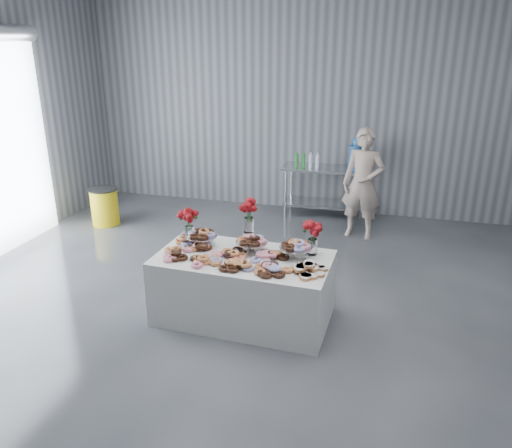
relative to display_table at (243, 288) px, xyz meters
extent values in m
plane|color=#33363A|center=(0.00, -0.46, -0.38)|extent=(9.00, 9.00, 0.00)
cube|color=gray|center=(0.00, 4.04, 1.62)|extent=(8.00, 0.04, 4.00)
cube|color=silver|center=(0.00, 0.00, 0.00)|extent=(1.94, 1.07, 0.75)
cube|color=silver|center=(0.40, 3.64, 0.51)|extent=(1.50, 0.60, 0.04)
cube|color=silver|center=(0.40, 3.64, -0.12)|extent=(1.40, 0.55, 0.03)
cylinder|color=silver|center=(-0.25, 3.39, 0.05)|extent=(0.04, 0.04, 0.86)
cylinder|color=silver|center=(1.05, 3.39, 0.05)|extent=(0.04, 0.04, 0.86)
cylinder|color=silver|center=(-0.25, 3.89, 0.05)|extent=(0.04, 0.04, 0.86)
cylinder|color=silver|center=(1.05, 3.89, 0.05)|extent=(0.04, 0.04, 0.86)
cylinder|color=silver|center=(-0.54, 0.17, 0.44)|extent=(0.06, 0.06, 0.12)
cylinder|color=silver|center=(-0.54, 0.17, 0.50)|extent=(0.36, 0.36, 0.01)
cylinder|color=silver|center=(0.06, 0.15, 0.44)|extent=(0.06, 0.06, 0.12)
cylinder|color=silver|center=(0.06, 0.15, 0.50)|extent=(0.36, 0.36, 0.01)
cylinder|color=silver|center=(0.56, 0.13, 0.44)|extent=(0.06, 0.06, 0.12)
cylinder|color=silver|center=(0.56, 0.13, 0.50)|extent=(0.36, 0.36, 0.01)
cylinder|color=white|center=(-0.74, 0.28, 0.46)|extent=(0.11, 0.11, 0.18)
cylinder|color=#1E5919|center=(-0.74, 0.28, 0.59)|extent=(0.04, 0.04, 0.18)
cylinder|color=white|center=(0.71, 0.27, 0.46)|extent=(0.11, 0.11, 0.18)
cylinder|color=#1E5919|center=(0.71, 0.27, 0.59)|extent=(0.04, 0.04, 0.18)
cylinder|color=silver|center=(-0.04, 0.35, 0.45)|extent=(0.14, 0.14, 0.15)
cylinder|color=white|center=(-0.04, 0.35, 0.61)|extent=(0.11, 0.11, 0.18)
cylinder|color=#1E5919|center=(-0.04, 0.35, 0.75)|extent=(0.04, 0.04, 0.18)
cylinder|color=#3C7CCC|center=(0.90, 3.64, 0.73)|extent=(0.28, 0.28, 0.40)
sphere|color=#3C7CCC|center=(0.90, 3.64, 0.98)|extent=(0.20, 0.20, 0.20)
imported|color=#CC8C93|center=(1.07, 2.88, 0.49)|extent=(0.68, 0.49, 1.73)
cylinder|color=yellow|center=(-3.14, 2.29, -0.07)|extent=(0.45, 0.45, 0.61)
cylinder|color=black|center=(-3.14, 2.29, 0.24)|extent=(0.49, 0.49, 0.02)
camera|label=1|loc=(1.44, -4.74, 2.61)|focal=35.00mm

